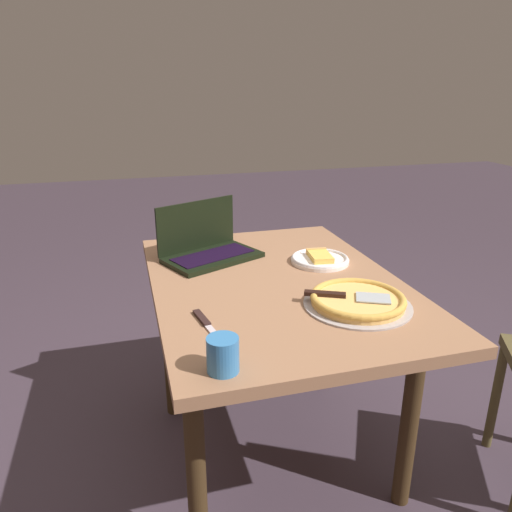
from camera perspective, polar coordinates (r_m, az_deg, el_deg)
name	(u,v)px	position (r m, az deg, el deg)	size (l,w,h in m)	color
ground_plane	(273,450)	(2.03, 2.05, -21.80)	(12.00, 12.00, 0.00)	#3C2F3A
dining_table	(276,305)	(1.69, 2.31, -5.77)	(1.14, 0.82, 0.71)	#926547
laptop	(207,247)	(1.85, -5.73, 1.11)	(0.33, 0.40, 0.21)	black
pizza_plate	(320,259)	(1.82, 7.52, -0.34)	(0.22, 0.22, 0.04)	white
pizza_tray	(357,300)	(1.49, 11.85, -5.12)	(0.32, 0.32, 0.04)	#A69D9D
table_knife	(207,325)	(1.35, -5.75, -8.07)	(0.24, 0.06, 0.01)	beige
drink_cup	(223,354)	(1.14, -3.92, -11.45)	(0.08, 0.08, 0.09)	teal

